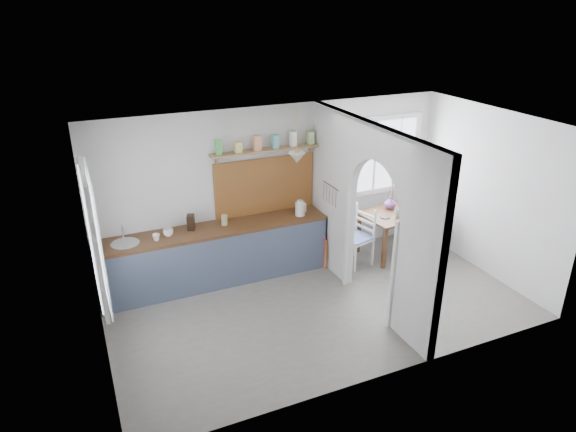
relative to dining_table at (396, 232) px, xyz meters
name	(u,v)px	position (x,y,z in m)	size (l,w,h in m)	color
floor	(320,306)	(-1.96, -1.00, -0.38)	(5.80, 3.20, 0.01)	slate
ceiling	(325,128)	(-1.96, -1.00, 2.22)	(5.80, 3.20, 0.01)	beige
walls	(322,224)	(-1.96, -1.00, 0.92)	(5.81, 3.21, 2.60)	beige
partition	(366,204)	(-1.26, -0.94, 1.08)	(0.12, 3.20, 2.60)	beige
kitchen_window	(91,237)	(-4.83, -1.00, 1.27)	(0.10, 1.16, 1.50)	white
nook_window	(375,156)	(-0.16, 0.56, 1.22)	(1.76, 0.10, 1.30)	white
counter	(216,254)	(-3.09, 0.33, 0.08)	(3.50, 0.60, 0.90)	brown
sink	(125,244)	(-4.39, 0.30, 0.51)	(0.40, 0.40, 0.02)	silver
backsplash	(265,186)	(-2.16, 0.58, 0.97)	(1.65, 0.03, 0.90)	brown
shelf	(266,147)	(-2.16, 0.49, 1.62)	(1.75, 0.20, 0.21)	olive
pendant_lamp	(297,158)	(-1.81, 0.15, 1.50)	(0.26, 0.26, 0.16)	white
utensil_rail	(331,186)	(-1.35, -0.10, 1.07)	(0.02, 0.02, 0.50)	silver
dining_table	(396,232)	(0.00, 0.00, 0.00)	(1.20, 0.80, 0.75)	brown
chair_left	(356,237)	(-0.86, -0.09, 0.11)	(0.45, 0.45, 0.98)	silver
chair_right	(440,218)	(0.89, -0.04, 0.13)	(0.46, 0.46, 1.01)	silver
kettle	(300,208)	(-1.71, 0.24, 0.65)	(0.21, 0.16, 0.25)	silver
mug_a	(156,237)	(-3.96, 0.23, 0.57)	(0.10, 0.10, 0.10)	white
mug_b	(168,232)	(-3.78, 0.31, 0.58)	(0.14, 0.14, 0.11)	white
knife_block	(191,222)	(-3.42, 0.41, 0.64)	(0.10, 0.14, 0.23)	black
jar	(224,220)	(-2.91, 0.36, 0.60)	(0.10, 0.10, 0.16)	tan
towel_magenta	(324,253)	(-1.38, 0.00, -0.10)	(0.02, 0.03, 0.55)	#BB2D60
towel_orange	(326,255)	(-1.38, -0.05, -0.13)	(0.02, 0.03, 0.52)	#C47925
bowl	(415,209)	(0.30, -0.06, 0.41)	(0.30, 0.30, 0.07)	silver
table_cup	(398,214)	(-0.12, -0.16, 0.43)	(0.11, 0.11, 0.11)	gray
plate	(385,217)	(-0.32, -0.09, 0.38)	(0.16, 0.16, 0.01)	black
vase	(390,203)	(-0.03, 0.20, 0.48)	(0.20, 0.20, 0.21)	#6E3D7C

